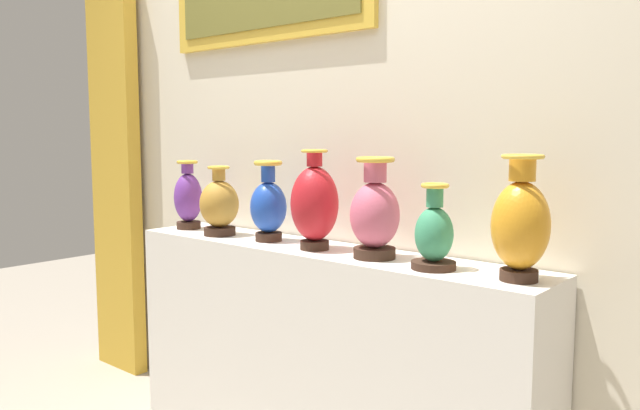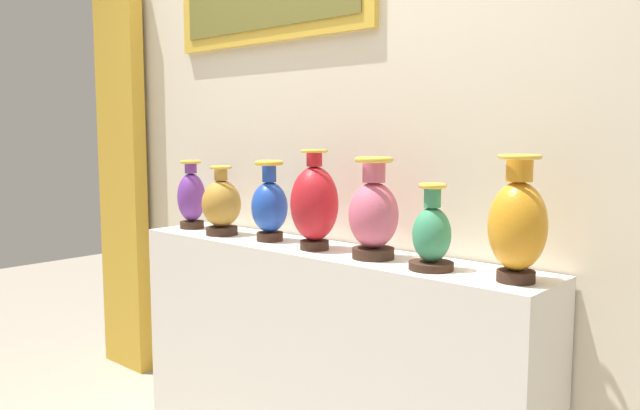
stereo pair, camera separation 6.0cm
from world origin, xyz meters
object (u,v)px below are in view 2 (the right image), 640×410
Objects in this scene: vase_sapphire at (270,206)px; vase_jade at (432,235)px; vase_rose at (374,214)px; vase_amber at (518,224)px; vase_violet at (191,198)px; vase_crimson at (314,204)px; vase_ochre at (221,205)px.

vase_jade is at bearing -2.63° from vase_sapphire.
vase_rose is 0.95× the size of vase_amber.
vase_violet is 0.88× the size of vase_rose.
vase_violet is 0.84× the size of vase_amber.
vase_amber is at bearing 0.43° from vase_crimson.
vase_jade is (0.55, -0.01, -0.06)m from vase_crimson.
vase_violet is 1.05× the size of vase_ochre.
vase_violet reaches higher than vase_jade.
vase_jade is 0.74× the size of vase_amber.
vase_amber is (1.39, 0.02, 0.04)m from vase_ochre.
vase_crimson is (0.55, 0.01, 0.04)m from vase_ochre.
vase_amber reaches higher than vase_sapphire.
vase_amber is at bearing -0.38° from vase_rose.
vase_ochre is 0.80× the size of vase_amber.
vase_crimson is 0.55m from vase_jade.
vase_rose reaches higher than vase_ochre.
vase_sapphire is 1.18× the size of vase_jade.
vase_sapphire is (0.54, 0.00, 0.00)m from vase_violet.
vase_amber is (0.55, -0.00, 0.02)m from vase_rose.
vase_crimson is 1.00× the size of vase_amber.
vase_sapphire is 0.92× the size of vase_rose.
vase_amber is (1.11, -0.02, 0.03)m from vase_sapphire.
vase_ochre is at bearing -6.80° from vase_violet.
vase_rose is at bearing 2.00° from vase_crimson.
vase_ochre is 1.39m from vase_amber.
vase_crimson reaches higher than vase_violet.
vase_ochre is 1.10m from vase_jade.
vase_rose is (0.84, 0.02, 0.03)m from vase_ochre.
vase_amber is at bearing 0.66° from vase_ochre.
vase_amber is at bearing -0.86° from vase_sapphire.
vase_rose is at bearing -1.34° from vase_sapphire.
vase_crimson is 0.83m from vase_amber.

